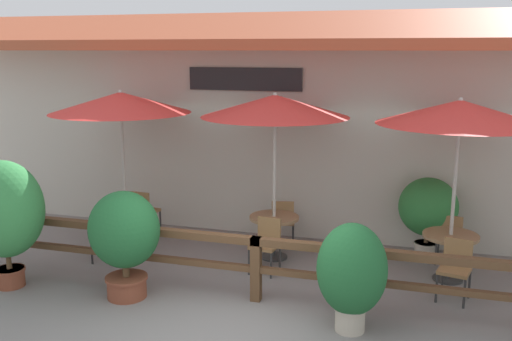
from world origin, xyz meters
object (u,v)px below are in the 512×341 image
Objects in this scene: dining_table_middle at (274,225)px; chair_middle_wallside at (283,220)px; chair_far_wallside at (450,236)px; potted_plant_corner_fern at (4,211)px; chair_middle_streetside at (266,242)px; potted_plant_broad_leaf at (352,272)px; potted_plant_tall_tropical at (428,209)px; patio_umbrella_near at (120,103)px; patio_umbrella_middle at (275,106)px; potted_plant_entrance_palm at (124,235)px; patio_umbrella_far at (460,112)px; chair_far_streetside at (455,266)px; dining_table_far at (450,244)px; dining_table_near at (126,215)px; chair_near_streetside at (108,232)px; chair_near_wallside at (144,210)px.

chair_middle_wallside reaches higher than dining_table_middle.
potted_plant_corner_fern reaches higher than chair_far_wallside.
chair_middle_streetside is (0.03, -0.63, -0.10)m from dining_table_middle.
potted_plant_broad_leaf is 1.01× the size of potted_plant_tall_tropical.
patio_umbrella_near reaches higher than potted_plant_tall_tropical.
potted_plant_broad_leaf is (-1.29, -2.80, 0.30)m from chair_far_wallside.
potted_plant_broad_leaf is (1.60, -2.26, -1.84)m from patio_umbrella_middle.
potted_plant_entrance_palm is (-4.54, -2.69, 0.45)m from chair_far_wallside.
potted_plant_tall_tropical is at bearing 73.09° from potted_plant_broad_leaf.
chair_far_wallside is (2.89, 0.53, -2.13)m from patio_umbrella_middle.
patio_umbrella_far is 2.25m from chair_far_wallside.
patio_umbrella_middle is 3.72m from chair_far_streetside.
potted_plant_entrance_palm is (-1.65, -2.16, 0.35)m from dining_table_middle.
chair_middle_streetside is at bearing -170.80° from dining_table_far.
dining_table_near is 4.82m from potted_plant_broad_leaf.
potted_plant_entrance_palm is (-3.25, 0.10, 0.15)m from potted_plant_broad_leaf.
patio_umbrella_near is at bearing -179.92° from dining_table_far.
potted_plant_tall_tropical is (-0.35, 0.93, 0.28)m from dining_table_far.
chair_near_streetside is 1.00× the size of chair_middle_streetside.
patio_umbrella_far reaches higher than chair_near_wallside.
chair_middle_wallside is (2.69, 1.52, 0.00)m from chair_near_streetside.
dining_table_near is 5.96m from patio_umbrella_far.
patio_umbrella_far is at bearing -69.62° from potted_plant_tall_tropical.
patio_umbrella_middle is at bearing -163.26° from potted_plant_tall_tropical.
chair_far_streetside is at bearing 12.57° from potted_plant_corner_fern.
chair_near_streetside is 1.80m from potted_plant_corner_fern.
chair_near_streetside is at bearing 16.55° from chair_middle_wallside.
chair_near_streetside is 5.48m from potted_plant_tall_tropical.
patio_umbrella_far is 2.02m from potted_plant_tall_tropical.
patio_umbrella_middle is (2.69, 0.89, 2.13)m from chair_near_streetside.
potted_plant_broad_leaf reaches higher than chair_middle_wallside.
chair_middle_wallside is at bearing 164.29° from dining_table_far.
chair_middle_wallside is 3.27m from potted_plant_entrance_palm.
patio_umbrella_near is at bearing 96.29° from chair_near_wallside.
dining_table_far is 0.54× the size of potted_plant_entrance_palm.
chair_far_streetside is at bearing -85.76° from dining_table_far.
chair_near_wallside is 0.62× the size of potted_plant_tall_tropical.
chair_middle_streetside is at bearing 78.64° from chair_middle_wallside.
patio_umbrella_middle reaches higher than chair_far_streetside.
chair_middle_streetside is at bearing -170.80° from patio_umbrella_far.
potted_plant_tall_tropical reaches higher than chair_near_wallside.
chair_middle_wallside is (-0.04, 1.27, 0.00)m from chair_middle_streetside.
patio_umbrella_near is at bearing 178.29° from chair_middle_streetside.
potted_plant_tall_tropical is at bearing 110.38° from patio_umbrella_far.
patio_umbrella_middle reaches higher than potted_plant_corner_fern.
chair_near_streetside reaches higher than dining_table_near.
chair_near_streetside reaches higher than dining_table_far.
potted_plant_broad_leaf is at bearing 105.94° from chair_middle_wallside.
chair_far_wallside is at bearing 7.21° from patio_umbrella_near.
chair_far_wallside is (5.63, 0.71, -0.10)m from dining_table_near.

